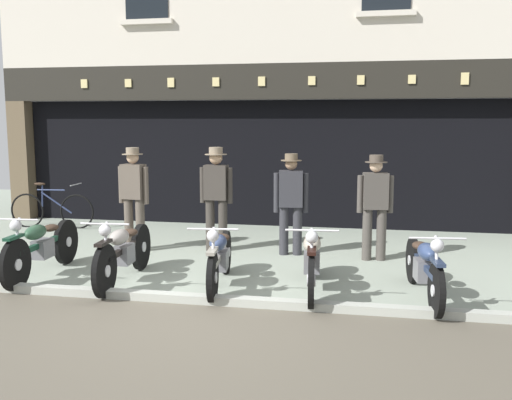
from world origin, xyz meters
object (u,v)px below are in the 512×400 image
object	(u,v)px
salesman_right	(291,199)
motorcycle_center_left	(124,251)
motorcycle_center_right	(312,258)
motorcycle_center	(220,256)
advert_board_far	(82,145)
shopkeeper_center	(216,193)
motorcycle_left	(42,246)
motorcycle_right	(424,266)
salesman_left	(134,194)
leaning_bicycle	(52,209)
assistant_far_right	(375,202)
advert_board_near	(137,148)

from	to	relation	value
salesman_right	motorcycle_center_left	bearing A→B (deg)	39.62
motorcycle_center_right	salesman_right	xyz separation A→B (m)	(-0.53, 1.98, 0.48)
motorcycle_center	advert_board_far	distance (m)	6.43
salesman_right	advert_board_far	world-z (taller)	advert_board_far
motorcycle_center	shopkeeper_center	size ratio (longest dim) A/B	1.12
motorcycle_center_left	motorcycle_left	bearing A→B (deg)	-7.40
motorcycle_center_left	motorcycle_center_right	size ratio (longest dim) A/B	1.00
motorcycle_right	advert_board_far	xyz separation A→B (m)	(-6.90, 4.64, 1.24)
salesman_right	advert_board_far	xyz separation A→B (m)	(-4.99, 2.61, 0.74)
motorcycle_center	motorcycle_center_left	bearing A→B (deg)	-4.75
motorcycle_right	advert_board_far	world-z (taller)	advert_board_far
motorcycle_right	shopkeeper_center	size ratio (longest dim) A/B	1.15
motorcycle_center_left	salesman_left	bearing A→B (deg)	-75.16
motorcycle_left	leaning_bicycle	distance (m)	3.88
motorcycle_center	shopkeeper_center	bearing A→B (deg)	-81.05
salesman_left	motorcycle_center_right	bearing A→B (deg)	159.49
assistant_far_right	advert_board_near	world-z (taller)	advert_board_near
motorcycle_center	salesman_left	bearing A→B (deg)	-49.58
salesman_left	shopkeeper_center	distance (m)	1.38
motorcycle_left	salesman_left	size ratio (longest dim) A/B	1.21
motorcycle_center	advert_board_far	xyz separation A→B (m)	(-4.31, 4.61, 1.24)
motorcycle_center_right	assistant_far_right	bearing A→B (deg)	-118.22
motorcycle_center	motorcycle_right	size ratio (longest dim) A/B	0.97
salesman_right	advert_board_near	xyz separation A→B (m)	(-3.71, 2.61, 0.68)
advert_board_near	motorcycle_left	bearing A→B (deg)	-84.36
motorcycle_center_left	salesman_left	xyz separation A→B (m)	(-0.61, 1.83, 0.54)
salesman_left	leaning_bicycle	bearing A→B (deg)	-24.78
advert_board_far	salesman_right	bearing A→B (deg)	-27.62
motorcycle_center_left	advert_board_far	distance (m)	5.67
motorcycle_center	advert_board_near	size ratio (longest dim) A/B	1.76
motorcycle_center_left	salesman_left	world-z (taller)	salesman_left
motorcycle_right	salesman_right	distance (m)	2.83
motorcycle_center_right	salesman_left	bearing A→B (deg)	-34.09
motorcycle_left	motorcycle_center_left	distance (m)	1.26
advert_board_near	leaning_bicycle	xyz separation A→B (m)	(-1.41, -1.17, -1.21)
motorcycle_left	motorcycle_center_right	bearing A→B (deg)	176.33
motorcycle_center_left	assistant_far_right	xyz separation A→B (m)	(3.33, 1.93, 0.48)
motorcycle_center	shopkeeper_center	xyz separation A→B (m)	(-0.58, 2.05, 0.57)
salesman_right	advert_board_near	bearing A→B (deg)	-41.18
motorcycle_left	motorcycle_right	size ratio (longest dim) A/B	1.05
salesman_left	assistant_far_right	xyz separation A→B (m)	(3.94, 0.10, -0.05)
shopkeeper_center	salesman_right	bearing A→B (deg)	178.64
leaning_bicycle	motorcycle_center	bearing A→B (deg)	48.67
motorcycle_center_right	salesman_left	distance (m)	3.64
motorcycle_center_right	salesman_left	world-z (taller)	salesman_left
motorcycle_right	assistant_far_right	world-z (taller)	assistant_far_right
motorcycle_center_right	advert_board_near	size ratio (longest dim) A/B	1.84
shopkeeper_center	advert_board_far	xyz separation A→B (m)	(-3.73, 2.56, 0.67)
motorcycle_right	shopkeeper_center	world-z (taller)	shopkeeper_center
shopkeeper_center	leaning_bicycle	world-z (taller)	shopkeeper_center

